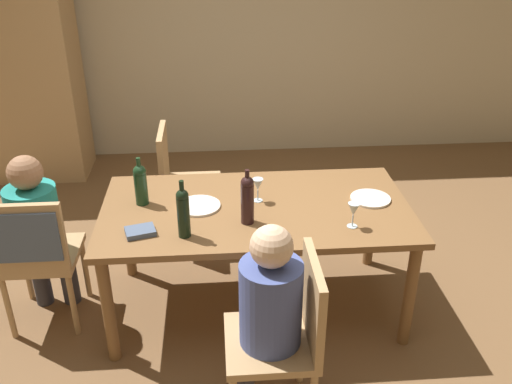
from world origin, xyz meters
The scene contains 17 objects.
ground_plane centered at (0.00, 0.00, 0.00)m, with size 10.00×10.00×0.00m, color brown.
rear_room_partition centered at (0.00, 2.69, 1.35)m, with size 6.40×0.12×2.70m, color beige.
armoire_cabinet centered at (-2.03, 2.24, 1.10)m, with size 1.18×0.62×2.18m.
dining_table centered at (0.00, 0.00, 0.66)m, with size 1.86×0.99×0.74m.
chair_left_end centered at (-1.31, -0.12, 0.59)m, with size 0.44×0.46×0.92m.
chair_near centered at (0.09, -0.87, 0.53)m, with size 0.44×0.44×0.92m.
chair_far_left centered at (-0.51, 0.87, 0.53)m, with size 0.44×0.44×0.92m.
person_woman_host centered at (-1.31, 0.03, 0.65)m, with size 0.30×0.34×1.12m.
person_man_bearded centered at (-0.03, -0.87, 0.65)m, with size 0.34×0.30×1.12m.
wine_bottle_tall_green centered at (-0.06, -0.18, 0.90)m, with size 0.08×0.08×0.33m.
wine_bottle_dark_red centered at (-0.42, -0.30, 0.90)m, with size 0.07×0.07×0.34m.
wine_bottle_short_olive centered at (-0.69, 0.10, 0.88)m, with size 0.08×0.08×0.30m.
wine_glass_near_left centered at (0.53, -0.28, 0.85)m, with size 0.07×0.07×0.15m.
wine_glass_centre centered at (0.02, 0.08, 0.85)m, with size 0.07×0.07×0.15m.
dinner_plate_host centered at (0.71, 0.04, 0.75)m, with size 0.25×0.25×0.01m, color silver.
dinner_plate_guest_left centered at (-0.35, 0.03, 0.75)m, with size 0.26×0.26×0.01m, color white.
folded_napkin centered at (-0.66, -0.26, 0.76)m, with size 0.16×0.12×0.03m, color #4C5B75.
Camera 1 is at (-0.23, -2.94, 2.36)m, focal length 39.14 mm.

